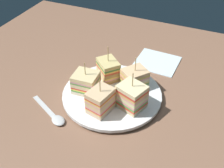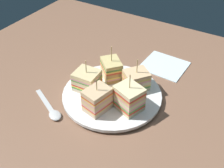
% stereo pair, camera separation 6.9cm
% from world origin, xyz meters
% --- Properties ---
extents(ground_plane, '(1.08, 0.95, 0.02)m').
position_xyz_m(ground_plane, '(0.00, 0.00, -0.01)').
color(ground_plane, brown).
extents(plate, '(0.26, 0.26, 0.02)m').
position_xyz_m(plate, '(0.00, 0.00, 0.01)').
color(plate, white).
rests_on(plate, ground_plane).
extents(sandwich_wedge_0, '(0.06, 0.06, 0.09)m').
position_xyz_m(sandwich_wedge_0, '(0.07, 0.02, 0.04)').
color(sandwich_wedge_0, beige).
rests_on(sandwich_wedge_0, plate).
extents(sandwich_wedge_1, '(0.06, 0.07, 0.09)m').
position_xyz_m(sandwich_wedge_1, '(-0.00, 0.07, 0.04)').
color(sandwich_wedge_1, beige).
rests_on(sandwich_wedge_1, plate).
extents(sandwich_wedge_2, '(0.08, 0.07, 0.10)m').
position_xyz_m(sandwich_wedge_2, '(-0.06, 0.03, 0.05)').
color(sandwich_wedge_2, beige).
rests_on(sandwich_wedge_2, plate).
extents(sandwich_wedge_3, '(0.08, 0.08, 0.09)m').
position_xyz_m(sandwich_wedge_3, '(-0.04, -0.05, 0.04)').
color(sandwich_wedge_3, beige).
rests_on(sandwich_wedge_3, plate).
extents(sandwich_wedge_4, '(0.08, 0.07, 0.10)m').
position_xyz_m(sandwich_wedge_4, '(0.04, -0.06, 0.04)').
color(sandwich_wedge_4, beige).
rests_on(sandwich_wedge_4, plate).
extents(spoon, '(0.13, 0.08, 0.01)m').
position_xyz_m(spoon, '(0.10, 0.12, 0.00)').
color(spoon, silver).
rests_on(spoon, ground_plane).
extents(napkin, '(0.13, 0.12, 0.01)m').
position_xyz_m(napkin, '(-0.06, -0.20, 0.00)').
color(napkin, silver).
rests_on(napkin, ground_plane).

